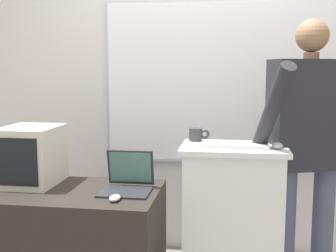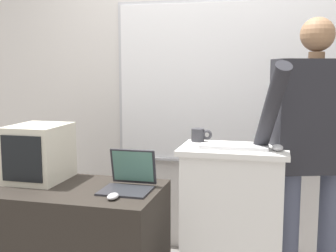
{
  "view_description": "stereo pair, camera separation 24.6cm",
  "coord_description": "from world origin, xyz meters",
  "px_view_note": "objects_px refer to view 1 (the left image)",
  "views": [
    {
      "loc": [
        0.25,
        -2.07,
        1.46
      ],
      "look_at": [
        -0.1,
        0.34,
        1.13
      ],
      "focal_mm": 45.0,
      "sensor_mm": 36.0,
      "label": 1
    },
    {
      "loc": [
        0.49,
        -2.03,
        1.46
      ],
      "look_at": [
        -0.1,
        0.34,
        1.13
      ],
      "focal_mm": 45.0,
      "sensor_mm": 36.0,
      "label": 2
    }
  ],
  "objects_px": {
    "person_presenter": "(308,142)",
    "coffee_mug": "(196,135)",
    "lectern_podium": "(232,229)",
    "wireless_keyboard": "(234,146)",
    "crt_monitor": "(31,155)",
    "computer_mouse_by_keyboard": "(277,146)",
    "laptop": "(128,179)",
    "computer_mouse_by_laptop": "(115,198)",
    "side_desk": "(76,247)"
  },
  "relations": [
    {
      "from": "side_desk",
      "to": "coffee_mug",
      "type": "height_order",
      "value": "coffee_mug"
    },
    {
      "from": "laptop",
      "to": "coffee_mug",
      "type": "relative_size",
      "value": 2.33
    },
    {
      "from": "laptop",
      "to": "coffee_mug",
      "type": "bearing_deg",
      "value": 18.88
    },
    {
      "from": "lectern_podium",
      "to": "laptop",
      "type": "distance_m",
      "value": 0.7
    },
    {
      "from": "person_presenter",
      "to": "computer_mouse_by_keyboard",
      "type": "bearing_deg",
      "value": -153.77
    },
    {
      "from": "lectern_podium",
      "to": "person_presenter",
      "type": "distance_m",
      "value": 0.69
    },
    {
      "from": "person_presenter",
      "to": "side_desk",
      "type": "bearing_deg",
      "value": 170.22
    },
    {
      "from": "wireless_keyboard",
      "to": "computer_mouse_by_laptop",
      "type": "bearing_deg",
      "value": -164.59
    },
    {
      "from": "crt_monitor",
      "to": "laptop",
      "type": "bearing_deg",
      "value": -4.05
    },
    {
      "from": "wireless_keyboard",
      "to": "lectern_podium",
      "type": "bearing_deg",
      "value": 93.39
    },
    {
      "from": "person_presenter",
      "to": "laptop",
      "type": "relative_size",
      "value": 5.86
    },
    {
      "from": "wireless_keyboard",
      "to": "computer_mouse_by_keyboard",
      "type": "distance_m",
      "value": 0.24
    },
    {
      "from": "person_presenter",
      "to": "computer_mouse_by_keyboard",
      "type": "xyz_separation_m",
      "value": [
        -0.2,
        -0.19,
        0.01
      ]
    },
    {
      "from": "side_desk",
      "to": "computer_mouse_by_laptop",
      "type": "distance_m",
      "value": 0.52
    },
    {
      "from": "side_desk",
      "to": "person_presenter",
      "type": "distance_m",
      "value": 1.56
    },
    {
      "from": "lectern_podium",
      "to": "coffee_mug",
      "type": "bearing_deg",
      "value": 149.22
    },
    {
      "from": "wireless_keyboard",
      "to": "computer_mouse_by_keyboard",
      "type": "relative_size",
      "value": 3.83
    },
    {
      "from": "lectern_podium",
      "to": "crt_monitor",
      "type": "bearing_deg",
      "value": 178.06
    },
    {
      "from": "computer_mouse_by_laptop",
      "to": "computer_mouse_by_keyboard",
      "type": "height_order",
      "value": "computer_mouse_by_keyboard"
    },
    {
      "from": "side_desk",
      "to": "coffee_mug",
      "type": "relative_size",
      "value": 8.07
    },
    {
      "from": "coffee_mug",
      "to": "crt_monitor",
      "type": "bearing_deg",
      "value": -174.94
    },
    {
      "from": "computer_mouse_by_keyboard",
      "to": "lectern_podium",
      "type": "bearing_deg",
      "value": 168.01
    },
    {
      "from": "person_presenter",
      "to": "crt_monitor",
      "type": "height_order",
      "value": "person_presenter"
    },
    {
      "from": "lectern_podium",
      "to": "side_desk",
      "type": "distance_m",
      "value": 0.97
    },
    {
      "from": "side_desk",
      "to": "person_presenter",
      "type": "xyz_separation_m",
      "value": [
        1.4,
        0.2,
        0.66
      ]
    },
    {
      "from": "person_presenter",
      "to": "wireless_keyboard",
      "type": "bearing_deg",
      "value": -174.08
    },
    {
      "from": "laptop",
      "to": "lectern_podium",
      "type": "bearing_deg",
      "value": 0.21
    },
    {
      "from": "computer_mouse_by_keyboard",
      "to": "coffee_mug",
      "type": "distance_m",
      "value": 0.51
    },
    {
      "from": "laptop",
      "to": "computer_mouse_by_laptop",
      "type": "bearing_deg",
      "value": -94.86
    },
    {
      "from": "side_desk",
      "to": "person_presenter",
      "type": "bearing_deg",
      "value": 8.15
    },
    {
      "from": "lectern_podium",
      "to": "wireless_keyboard",
      "type": "relative_size",
      "value": 2.67
    },
    {
      "from": "crt_monitor",
      "to": "computer_mouse_by_keyboard",
      "type": "bearing_deg",
      "value": -3.56
    },
    {
      "from": "side_desk",
      "to": "laptop",
      "type": "distance_m",
      "value": 0.54
    },
    {
      "from": "wireless_keyboard",
      "to": "computer_mouse_by_laptop",
      "type": "height_order",
      "value": "wireless_keyboard"
    },
    {
      "from": "laptop",
      "to": "computer_mouse_by_laptop",
      "type": "height_order",
      "value": "laptop"
    },
    {
      "from": "wireless_keyboard",
      "to": "computer_mouse_by_keyboard",
      "type": "height_order",
      "value": "computer_mouse_by_keyboard"
    },
    {
      "from": "lectern_podium",
      "to": "computer_mouse_by_laptop",
      "type": "distance_m",
      "value": 0.73
    },
    {
      "from": "person_presenter",
      "to": "coffee_mug",
      "type": "height_order",
      "value": "person_presenter"
    },
    {
      "from": "computer_mouse_by_keyboard",
      "to": "crt_monitor",
      "type": "relative_size",
      "value": 0.24
    },
    {
      "from": "lectern_podium",
      "to": "wireless_keyboard",
      "type": "height_order",
      "value": "wireless_keyboard"
    },
    {
      "from": "side_desk",
      "to": "computer_mouse_by_laptop",
      "type": "relative_size",
      "value": 10.39
    },
    {
      "from": "person_presenter",
      "to": "wireless_keyboard",
      "type": "height_order",
      "value": "person_presenter"
    },
    {
      "from": "computer_mouse_by_keyboard",
      "to": "coffee_mug",
      "type": "height_order",
      "value": "coffee_mug"
    },
    {
      "from": "wireless_keyboard",
      "to": "coffee_mug",
      "type": "bearing_deg",
      "value": 141.0
    },
    {
      "from": "side_desk",
      "to": "crt_monitor",
      "type": "height_order",
      "value": "crt_monitor"
    },
    {
      "from": "side_desk",
      "to": "computer_mouse_by_keyboard",
      "type": "xyz_separation_m",
      "value": [
        1.2,
        0.01,
        0.67
      ]
    },
    {
      "from": "laptop",
      "to": "crt_monitor",
      "type": "xyz_separation_m",
      "value": [
        -0.65,
        0.05,
        0.12
      ]
    },
    {
      "from": "wireless_keyboard",
      "to": "computer_mouse_by_laptop",
      "type": "relative_size",
      "value": 3.83
    },
    {
      "from": "person_presenter",
      "to": "coffee_mug",
      "type": "xyz_separation_m",
      "value": [
        -0.67,
        -0.0,
        0.03
      ]
    },
    {
      "from": "coffee_mug",
      "to": "laptop",
      "type": "bearing_deg",
      "value": -161.12
    }
  ]
}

